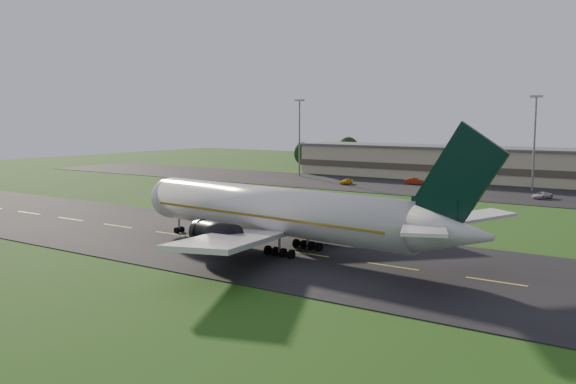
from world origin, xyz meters
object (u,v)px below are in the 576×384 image
Objects in this scene: service_vehicle_b at (415,181)px; light_mast_centre at (535,132)px; light_mast_west at (299,128)px; terminal at (557,168)px; airliner at (280,212)px; service_vehicle_a at (346,181)px; service_vehicle_c at (542,195)px.

light_mast_centre is at bearing -92.84° from service_vehicle_b.
light_mast_centre is (60.00, 0.00, 0.00)m from light_mast_west.
terminal is 33.07m from service_vehicle_b.
airliner is 0.35× the size of terminal.
service_vehicle_a is 44.24m from service_vehicle_c.
light_mast_centre reaches higher than airliner.
service_vehicle_b is (-17.38, 78.23, -3.83)m from airliner.
light_mast_centre is 17.55m from service_vehicle_c.
service_vehicle_b is at bearing -175.96° from light_mast_centre.
light_mast_centre is at bearing 88.74° from airliner.
service_vehicle_c is at bearing 1.60° from service_vehicle_a.
airliner reaches higher than service_vehicle_a.
light_mast_centre is (8.76, 80.07, 8.08)m from airliner.
light_mast_west is 26.22m from service_vehicle_a.
light_mast_centre is at bearing 0.00° from light_mast_west.
light_mast_west reaches higher than service_vehicle_c.
terminal is at bearing 117.91° from service_vehicle_c.
terminal is at bearing 85.05° from light_mast_centre.
airliner is at bearing -174.35° from service_vehicle_b.
light_mast_west is 4.57× the size of service_vehicle_b.
terminal is 28.42m from service_vehicle_c.
terminal is 64.10m from light_mast_west.
service_vehicle_c is (4.85, -11.84, -12.01)m from light_mast_centre.
light_mast_centre is 5.28× the size of service_vehicle_a.
service_vehicle_c is at bearing -67.71° from light_mast_centre.
service_vehicle_c is (13.61, 68.24, -3.93)m from airliner.
terminal is at bearing 88.95° from airliner.
airliner is at bearing -96.03° from terminal.
service_vehicle_a is 16.03m from service_vehicle_b.
service_vehicle_c is at bearing -114.75° from service_vehicle_b.
service_vehicle_b is at bearing 107.50° from airliner.
service_vehicle_b is 0.99× the size of service_vehicle_c.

